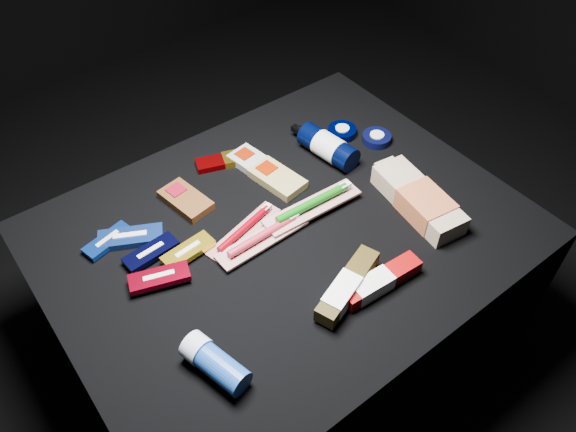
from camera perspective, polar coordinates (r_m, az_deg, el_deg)
ground at (r=1.52m, az=-0.22°, el=-11.40°), size 3.00×3.00×0.00m
cloth_table at (r=1.36m, az=-0.25°, el=-6.92°), size 0.98×0.78×0.40m
luna_bar_0 at (r=1.22m, az=-15.70°, el=-2.09°), size 0.14×0.11×0.02m
luna_bar_1 at (r=1.22m, az=-17.82°, el=-2.39°), size 0.11×0.06×0.01m
luna_bar_2 at (r=1.17m, az=-13.75°, el=-3.61°), size 0.12×0.05×0.01m
luna_bar_3 at (r=1.16m, az=-10.12°, el=-3.53°), size 0.11×0.05×0.01m
luna_bar_4 at (r=1.12m, az=-12.93°, el=-6.12°), size 0.13×0.08×0.02m
clif_bar_0 at (r=1.27m, az=-10.49°, el=1.72°), size 0.08×0.13×0.02m
clif_bar_1 at (r=1.34m, az=-3.62°, el=5.46°), size 0.08×0.13×0.02m
clif_bar_2 at (r=1.30m, az=-1.27°, el=3.95°), size 0.09×0.14×0.02m
power_bar at (r=1.35m, az=-6.01°, el=5.70°), size 0.15×0.09×0.02m
lotion_bottle at (r=1.35m, az=4.08°, el=7.02°), size 0.08×0.20×0.06m
cream_tin_upper at (r=1.43m, az=5.52°, el=8.54°), size 0.07×0.07×0.02m
cream_tin_lower at (r=1.42m, az=8.99°, el=7.82°), size 0.07×0.07×0.02m
bodywash_bottle at (r=1.26m, az=13.18°, el=1.54°), size 0.11×0.25×0.05m
deodorant_stick at (r=0.99m, az=-7.48°, el=-14.56°), size 0.08×0.13×0.05m
toothbrush_pack_0 at (r=1.19m, az=-4.38°, el=-1.39°), size 0.20×0.09×0.02m
toothbrush_pack_1 at (r=1.16m, az=-2.51°, el=-2.12°), size 0.21×0.05×0.02m
toothbrush_pack_2 at (r=1.22m, az=2.62°, el=1.17°), size 0.23×0.06×0.03m
toothpaste_carton_red at (r=1.10m, az=9.13°, el=-6.71°), size 0.18×0.05×0.03m
toothpaste_carton_green at (r=1.08m, az=5.87°, el=-7.33°), size 0.19×0.10×0.04m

